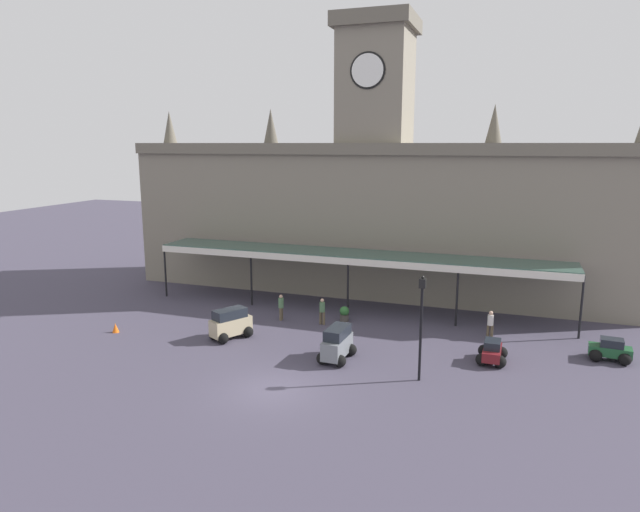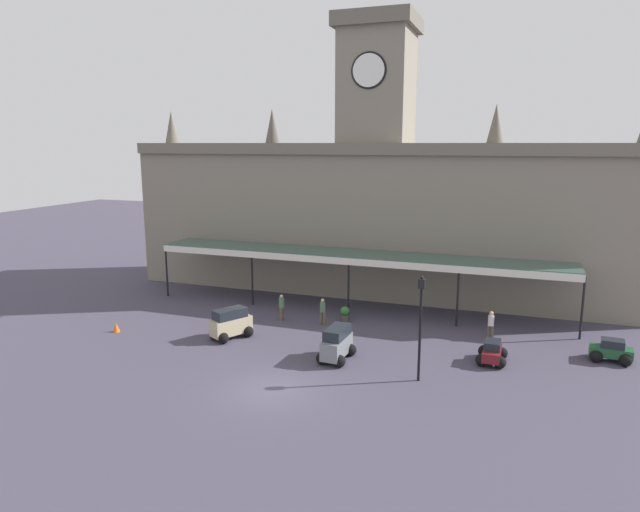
# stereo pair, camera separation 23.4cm
# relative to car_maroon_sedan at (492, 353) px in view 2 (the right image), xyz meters

# --- Properties ---
(ground_plane) EXTENTS (140.00, 140.00, 0.00)m
(ground_plane) POSITION_rel_car_maroon_sedan_xyz_m (-9.37, -6.83, -0.50)
(ground_plane) COLOR #423D4E
(station_building) EXTENTS (36.92, 6.35, 19.91)m
(station_building) POSITION_rel_car_maroon_sedan_xyz_m (-9.37, 12.06, 5.90)
(station_building) COLOR gray
(station_building) RESTS_ON ground
(entrance_canopy) EXTENTS (28.11, 3.26, 3.91)m
(entrance_canopy) POSITION_rel_car_maroon_sedan_xyz_m (-9.37, 6.66, 3.27)
(entrance_canopy) COLOR #38564C
(entrance_canopy) RESTS_ON ground
(car_maroon_sedan) EXTENTS (1.55, 2.07, 1.19)m
(car_maroon_sedan) POSITION_rel_car_maroon_sedan_xyz_m (0.00, 0.00, 0.00)
(car_maroon_sedan) COLOR maroon
(car_maroon_sedan) RESTS_ON ground
(car_beige_van) EXTENTS (2.29, 2.59, 1.77)m
(car_beige_van) POSITION_rel_car_maroon_sedan_xyz_m (-14.47, -1.23, 0.30)
(car_beige_van) COLOR tan
(car_beige_van) RESTS_ON ground
(car_green_sedan) EXTENTS (2.12, 1.63, 1.19)m
(car_green_sedan) POSITION_rel_car_maroon_sedan_xyz_m (5.80, 2.25, 0.00)
(car_green_sedan) COLOR #1E512D
(car_green_sedan) RESTS_ON ground
(car_grey_van) EXTENTS (1.67, 2.44, 1.77)m
(car_grey_van) POSITION_rel_car_maroon_sedan_xyz_m (-7.66, -2.35, 0.30)
(car_grey_van) COLOR slate
(car_grey_van) RESTS_ON ground
(pedestrian_beside_cars) EXTENTS (0.34, 0.39, 1.67)m
(pedestrian_beside_cars) POSITION_rel_car_maroon_sedan_xyz_m (-13.08, 2.94, 0.41)
(pedestrian_beside_cars) COLOR brown
(pedestrian_beside_cars) RESTS_ON ground
(pedestrian_crossing_forecourt) EXTENTS (0.38, 0.34, 1.67)m
(pedestrian_crossing_forecourt) POSITION_rel_car_maroon_sedan_xyz_m (-0.27, 3.65, 0.41)
(pedestrian_crossing_forecourt) COLOR brown
(pedestrian_crossing_forecourt) RESTS_ON ground
(pedestrian_near_entrance) EXTENTS (0.39, 0.34, 1.67)m
(pedestrian_near_entrance) POSITION_rel_car_maroon_sedan_xyz_m (-10.30, 2.94, 0.41)
(pedestrian_near_entrance) COLOR brown
(pedestrian_near_entrance) RESTS_ON ground
(victorian_lamppost) EXTENTS (0.30, 0.30, 5.13)m
(victorian_lamppost) POSITION_rel_car_maroon_sedan_xyz_m (-3.18, -3.53, 2.67)
(victorian_lamppost) COLOR black
(victorian_lamppost) RESTS_ON ground
(traffic_cone) EXTENTS (0.40, 0.40, 0.57)m
(traffic_cone) POSITION_rel_car_maroon_sedan_xyz_m (-21.51, -2.57, -0.22)
(traffic_cone) COLOR orange
(traffic_cone) RESTS_ON ground
(planter_near_kerb) EXTENTS (0.60, 0.60, 0.96)m
(planter_near_kerb) POSITION_rel_car_maroon_sedan_xyz_m (-9.19, 4.04, -0.01)
(planter_near_kerb) COLOR #47423D
(planter_near_kerb) RESTS_ON ground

